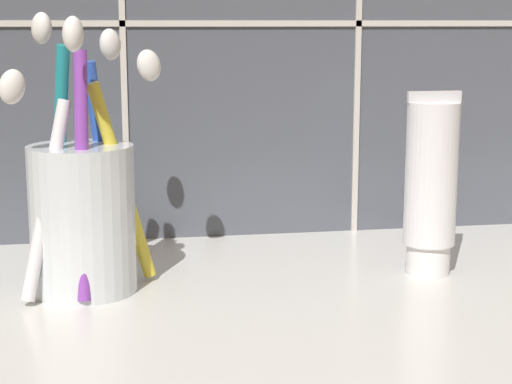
# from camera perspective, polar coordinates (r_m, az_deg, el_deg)

# --- Properties ---
(sink_counter) EXTENTS (0.80, 0.37, 0.02)m
(sink_counter) POSITION_cam_1_polar(r_m,az_deg,el_deg) (0.60, 9.48, -7.63)
(sink_counter) COLOR silver
(sink_counter) RESTS_ON ground
(toothbrush_cup) EXTENTS (0.11, 0.10, 0.19)m
(toothbrush_cup) POSITION_cam_1_polar(r_m,az_deg,el_deg) (0.59, -11.48, -1.08)
(toothbrush_cup) COLOR silver
(toothbrush_cup) RESTS_ON sink_counter
(toothpaste_tube) EXTENTS (0.04, 0.04, 0.13)m
(toothpaste_tube) POSITION_cam_1_polar(r_m,az_deg,el_deg) (0.63, 11.58, 0.45)
(toothpaste_tube) COLOR white
(toothpaste_tube) RESTS_ON sink_counter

